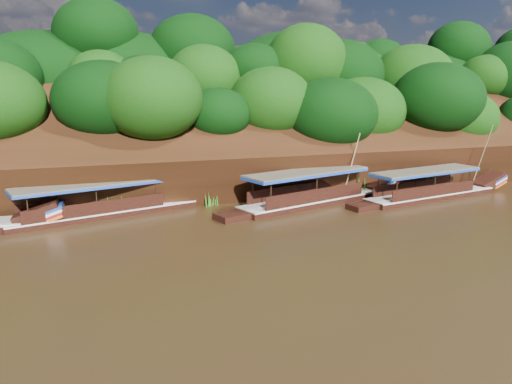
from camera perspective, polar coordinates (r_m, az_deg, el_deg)
ground at (r=30.90m, az=8.42°, el=-4.85°), size 160.00×160.00×0.00m
riverbank at (r=51.34m, az=-3.04°, el=4.20°), size 120.00×30.06×19.40m
boat_0 at (r=43.08m, az=20.05°, el=0.12°), size 14.86×4.78×6.25m
boat_1 at (r=38.88m, az=7.57°, el=-0.38°), size 15.38×6.69×5.84m
boat_2 at (r=36.43m, az=-15.71°, el=-1.67°), size 15.45×6.23×5.29m
reeds at (r=38.42m, az=-0.90°, el=-0.06°), size 50.58×2.45×1.83m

